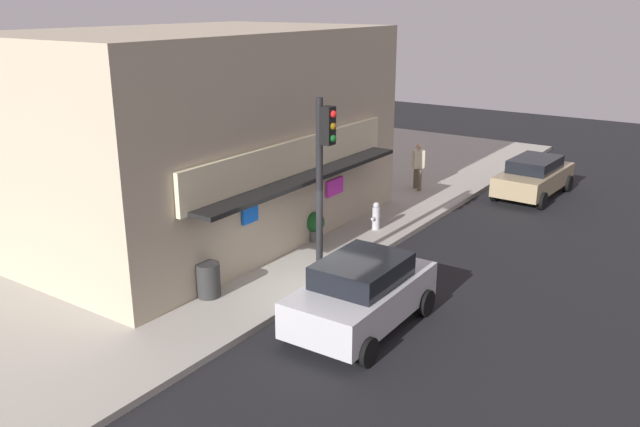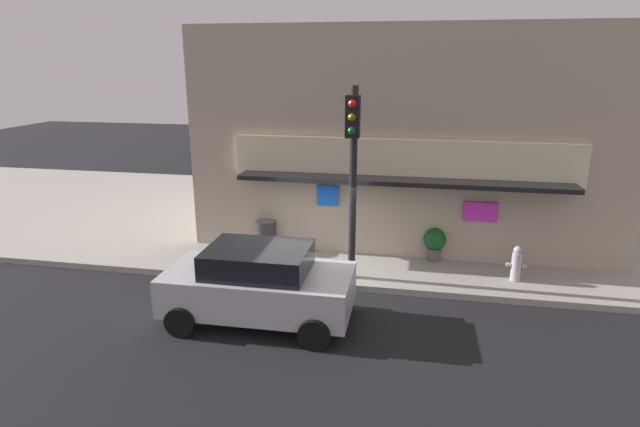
# 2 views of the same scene
# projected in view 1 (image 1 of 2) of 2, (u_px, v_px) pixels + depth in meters

# --- Properties ---
(ground_plane) EXTENTS (62.31, 62.31, 0.00)m
(ground_plane) POSITION_uv_depth(u_px,v_px,m) (315.00, 296.00, 16.66)
(ground_plane) COLOR black
(sidewalk) EXTENTS (41.54, 10.96, 0.17)m
(sidewalk) POSITION_uv_depth(u_px,v_px,m) (163.00, 249.00, 19.58)
(sidewalk) COLOR #A39E93
(sidewalk) RESTS_ON ground_plane
(corner_building) EXTENTS (11.92, 8.12, 6.16)m
(corner_building) POSITION_uv_depth(u_px,v_px,m) (199.00, 132.00, 20.33)
(corner_building) COLOR tan
(corner_building) RESTS_ON sidewalk
(traffic_light) EXTENTS (0.32, 0.58, 4.69)m
(traffic_light) POSITION_uv_depth(u_px,v_px,m) (323.00, 164.00, 16.61)
(traffic_light) COLOR black
(traffic_light) RESTS_ON sidewalk
(fire_hydrant) EXTENTS (0.48, 0.24, 0.90)m
(fire_hydrant) POSITION_uv_depth(u_px,v_px,m) (376.00, 216.00, 20.93)
(fire_hydrant) COLOR #B2B2B7
(fire_hydrant) RESTS_ON sidewalk
(trash_can) EXTENTS (0.59, 0.59, 0.86)m
(trash_can) POSITION_uv_depth(u_px,v_px,m) (208.00, 280.00, 16.17)
(trash_can) COLOR #2D2D2D
(trash_can) RESTS_ON sidewalk
(pedestrian) EXTENTS (0.50, 0.52, 1.79)m
(pedestrian) POSITION_uv_depth(u_px,v_px,m) (418.00, 164.00, 25.18)
(pedestrian) COLOR brown
(pedestrian) RESTS_ON sidewalk
(potted_plant_by_doorway) EXTENTS (0.61, 0.61, 0.90)m
(potted_plant_by_doorway) POSITION_uv_depth(u_px,v_px,m) (315.00, 224.00, 19.90)
(potted_plant_by_doorway) COLOR #59595B
(potted_plant_by_doorway) RESTS_ON sidewalk
(parked_car_silver) EXTENTS (3.96, 2.13, 1.67)m
(parked_car_silver) POSITION_uv_depth(u_px,v_px,m) (362.00, 293.00, 14.83)
(parked_car_silver) COLOR #B7B7BC
(parked_car_silver) RESTS_ON ground_plane
(parked_car_tan) EXTENTS (4.27, 2.12, 1.49)m
(parked_car_tan) POSITION_uv_depth(u_px,v_px,m) (534.00, 176.00, 24.94)
(parked_car_tan) COLOR #9E8966
(parked_car_tan) RESTS_ON ground_plane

